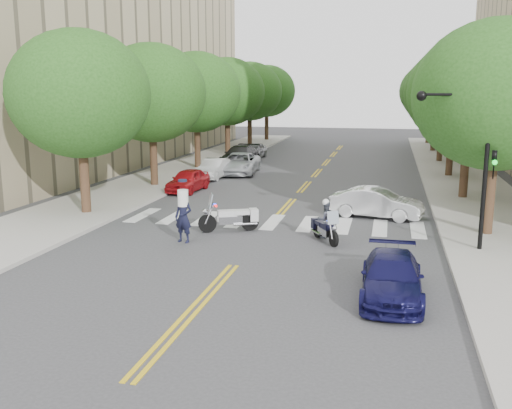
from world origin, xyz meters
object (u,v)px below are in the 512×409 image
(motorcycle_parked, at_px, (234,218))
(convertible, at_px, (376,203))
(sedan_blue, at_px, (392,277))
(officer_standing, at_px, (183,217))
(motorcycle_police, at_px, (325,222))

(motorcycle_parked, height_order, convertible, motorcycle_parked)
(sedan_blue, bearing_deg, officer_standing, 150.71)
(motorcycle_police, distance_m, sedan_blue, 6.20)
(officer_standing, distance_m, convertible, 9.32)
(convertible, height_order, sedan_blue, convertible)
(motorcycle_parked, distance_m, sedan_blue, 9.02)
(motorcycle_parked, relative_size, officer_standing, 1.21)
(officer_standing, bearing_deg, motorcycle_parked, 69.23)
(motorcycle_parked, xyz_separation_m, officer_standing, (-1.42, -2.11, 0.42))
(motorcycle_police, height_order, motorcycle_parked, motorcycle_police)
(motorcycle_police, bearing_deg, officer_standing, -16.19)
(motorcycle_police, height_order, officer_standing, officer_standing)
(motorcycle_parked, relative_size, sedan_blue, 0.57)
(motorcycle_parked, bearing_deg, officer_standing, 121.36)
(convertible, bearing_deg, officer_standing, 142.09)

